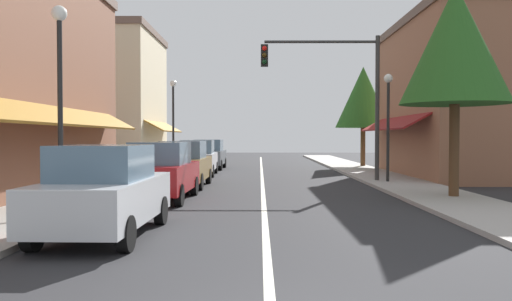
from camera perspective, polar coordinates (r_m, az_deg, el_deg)
name	(u,v)px	position (r m, az deg, el deg)	size (l,w,h in m)	color
ground_plane	(262,180)	(22.68, 0.70, -3.34)	(80.00, 80.00, 0.00)	#28282B
sidewalk_left	(139,179)	(23.30, -12.97, -3.10)	(2.60, 56.00, 0.12)	gray
sidewalk_right	(386,179)	(23.36, 14.34, -3.10)	(2.60, 56.00, 0.12)	#A39E99
lane_center_stripe	(262,180)	(22.68, 0.70, -3.33)	(0.14, 52.00, 0.01)	silver
storefront_right_block	(447,97)	(26.28, 20.65, 5.58)	(5.58, 10.20, 7.65)	#8E5B42
storefront_far_left	(118,99)	(33.92, -15.17, 5.56)	(6.08, 8.20, 8.68)	beige
parked_car_nearest_left	(105,191)	(10.26, -16.60, -4.39)	(1.85, 4.13, 1.77)	#B7BABF
parked_car_second_left	(161,171)	(15.68, -10.57, -2.33)	(1.87, 4.15, 1.77)	maroon
parked_car_third_left	(184,164)	(19.83, -8.07, -1.51)	(1.83, 4.12, 1.77)	brown
parked_car_far_left	(198,158)	(25.59, -6.53, -0.83)	(1.85, 4.14, 1.77)	silver
parked_car_distant_left	(209,154)	(30.58, -5.26, -0.44)	(1.84, 4.13, 1.77)	#4C5156
traffic_signal_mast_arm	(339,83)	(21.62, 9.23, 7.45)	(4.96, 0.50, 6.14)	#333333
street_lamp_left_near	(60,76)	(12.89, -21.11, 7.75)	(0.36, 0.36, 5.00)	black
street_lamp_right_mid	(388,109)	(21.33, 14.58, 4.48)	(0.36, 0.36, 4.47)	black
street_lamp_left_far	(173,111)	(28.68, -9.26, 4.44)	(0.36, 0.36, 5.08)	black
tree_right_near	(455,45)	(16.88, 21.41, 10.94)	(3.30, 3.30, 6.56)	#4C331E
tree_right_far	(363,97)	(32.71, 11.91, 5.84)	(3.46, 3.46, 6.32)	#4C331E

